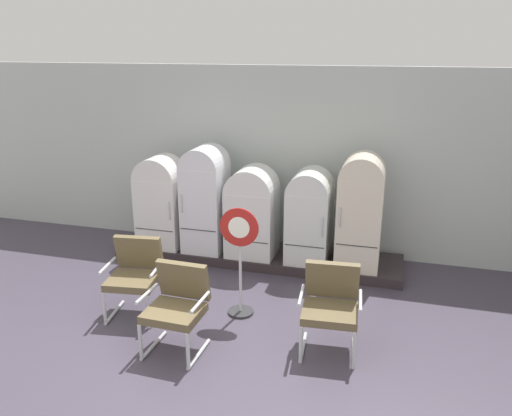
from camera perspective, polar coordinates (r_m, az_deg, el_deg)
name	(u,v)px	position (r m, az deg, el deg)	size (l,w,h in m)	color
ground	(176,377)	(5.51, -8.91, -18.20)	(12.00, 10.00, 0.05)	#423B49
back_wall	(268,159)	(8.10, 1.30, 5.54)	(11.76, 0.12, 2.90)	silver
display_plinth	(257,255)	(7.95, 0.08, -5.29)	(4.40, 0.95, 0.14)	#2E2629
refrigerator_0	(161,199)	(8.06, -10.59, 0.99)	(0.68, 0.62, 1.44)	white
refrigerator_1	(205,195)	(7.78, -5.70, 1.42)	(0.61, 0.70, 1.62)	white
refrigerator_2	(252,210)	(7.57, -0.44, -0.20)	(0.71, 0.66, 1.36)	white
refrigerator_3	(309,213)	(7.42, 6.02, -0.58)	(0.61, 0.72, 1.36)	silver
refrigerator_4	(361,208)	(7.28, 11.64, 0.02)	(0.61, 0.69, 1.63)	beige
armchair_left	(135,272)	(6.43, -13.40, -6.96)	(0.71, 0.70, 0.96)	silver
armchair_right	(331,302)	(5.63, 8.36, -10.43)	(0.69, 0.67, 0.96)	silver
armchair_center	(177,302)	(5.63, -8.82, -10.43)	(0.67, 0.65, 0.96)	silver
sign_stand	(240,263)	(6.17, -1.82, -6.16)	(0.48, 0.32, 1.39)	#2D2D30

